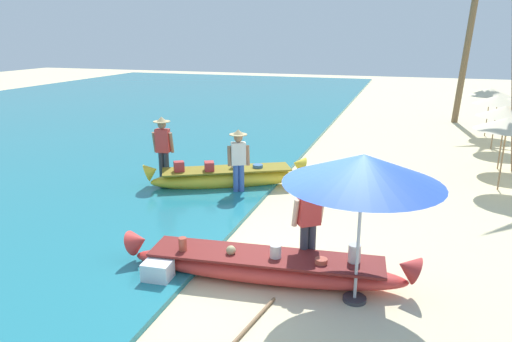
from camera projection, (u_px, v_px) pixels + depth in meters
name	position (u px, v px, depth m)	size (l,w,h in m)	color
ground_plane	(292.00, 280.00, 7.80)	(80.00, 80.00, 0.00)	beige
sea	(14.00, 133.00, 19.10)	(24.00, 56.00, 0.10)	teal
boat_red_foreground	(265.00, 266.00, 7.71)	(4.90, 1.19, 0.75)	red
boat_yellow_midground	(227.00, 177.00, 12.33)	(4.00, 2.51, 0.84)	yellow
person_vendor_hatted	(238.00, 158.00, 11.63)	(0.58, 0.44, 1.69)	#3D5BA8
person_tourist_customer	(309.00, 221.00, 7.79)	(0.56, 0.48, 1.67)	#333842
person_vendor_assistant	(163.00, 146.00, 12.41)	(0.58, 0.44, 1.85)	#333842
patio_umbrella_large	(363.00, 170.00, 6.59)	(2.29, 2.29, 2.32)	#B7B7BC
parasol_row_0	(507.00, 124.00, 11.80)	(1.60, 1.60, 1.91)	#8E6B47
parasol_row_1	(506.00, 111.00, 13.69)	(1.60, 1.60, 1.91)	#8E6B47
parasol_row_2	(498.00, 100.00, 16.09)	(1.60, 1.60, 1.91)	#8E6B47
parasol_row_3	(491.00, 92.00, 18.24)	(1.60, 1.60, 1.91)	#8E6B47
cooler_box	(158.00, 273.00, 7.60)	(0.45, 0.35, 0.40)	silver
paddle	(238.00, 338.00, 6.25)	(0.51, 1.75, 0.05)	#8E6B47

